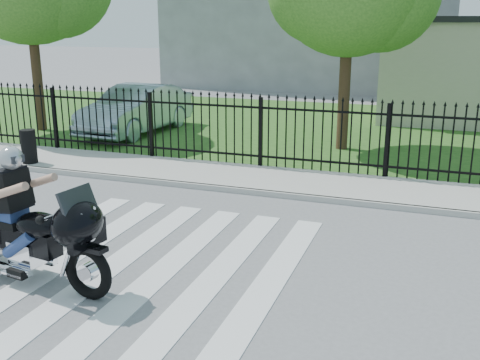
% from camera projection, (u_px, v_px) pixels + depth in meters
% --- Properties ---
extents(ground, '(120.00, 120.00, 0.00)m').
position_uv_depth(ground, '(140.00, 266.00, 8.48)').
color(ground, slate).
rests_on(ground, ground).
extents(crosswalk, '(5.00, 5.50, 0.01)m').
position_uv_depth(crosswalk, '(140.00, 266.00, 8.47)').
color(crosswalk, silver).
rests_on(crosswalk, ground).
extents(sidewalk, '(40.00, 2.00, 0.12)m').
position_uv_depth(sidewalk, '(247.00, 178.00, 12.99)').
color(sidewalk, '#ADAAA3').
rests_on(sidewalk, ground).
extents(curb, '(40.00, 0.12, 0.12)m').
position_uv_depth(curb, '(232.00, 190.00, 12.08)').
color(curb, '#ADAAA3').
rests_on(curb, ground).
extents(grass_strip, '(40.00, 12.00, 0.02)m').
position_uv_depth(grass_strip, '(313.00, 127.00, 19.34)').
color(grass_strip, '#28521C').
rests_on(grass_strip, ground).
extents(iron_fence, '(26.00, 0.04, 1.80)m').
position_uv_depth(iron_fence, '(261.00, 134.00, 13.66)').
color(iron_fence, black).
rests_on(iron_fence, ground).
extents(motorcycle_rider, '(2.98, 1.25, 1.98)m').
position_uv_depth(motorcycle_rider, '(22.00, 226.00, 7.85)').
color(motorcycle_rider, black).
rests_on(motorcycle_rider, ground).
extents(parked_car, '(1.94, 4.77, 1.54)m').
position_uv_depth(parked_car, '(136.00, 109.00, 18.17)').
color(parked_car, '#99B2C1').
rests_on(parked_car, grass_strip).
extents(litter_bin, '(0.50, 0.50, 0.84)m').
position_uv_depth(litter_bin, '(29.00, 146.00, 14.00)').
color(litter_bin, black).
rests_on(litter_bin, sidewalk).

